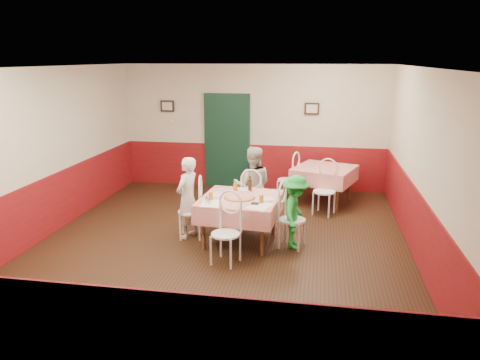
% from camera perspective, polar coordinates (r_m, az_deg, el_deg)
% --- Properties ---
extents(floor, '(7.00, 7.00, 0.00)m').
position_cam_1_polar(floor, '(7.70, -2.21, -7.73)').
color(floor, black).
rests_on(floor, ground).
extents(ceiling, '(7.00, 7.00, 0.00)m').
position_cam_1_polar(ceiling, '(7.12, -2.43, 13.59)').
color(ceiling, white).
rests_on(ceiling, back_wall).
extents(back_wall, '(6.00, 0.10, 2.80)m').
position_cam_1_polar(back_wall, '(10.68, 1.63, 6.44)').
color(back_wall, beige).
rests_on(back_wall, ground).
extents(front_wall, '(6.00, 0.10, 2.80)m').
position_cam_1_polar(front_wall, '(4.07, -12.74, -7.91)').
color(front_wall, beige).
rests_on(front_wall, ground).
extents(left_wall, '(0.10, 7.00, 2.80)m').
position_cam_1_polar(left_wall, '(8.43, -22.72, 3.05)').
color(left_wall, beige).
rests_on(left_wall, ground).
extents(right_wall, '(0.10, 7.00, 2.80)m').
position_cam_1_polar(right_wall, '(7.28, 21.45, 1.48)').
color(right_wall, beige).
rests_on(right_wall, ground).
extents(wainscot_back, '(6.00, 0.03, 1.00)m').
position_cam_1_polar(wainscot_back, '(10.83, 1.59, 1.71)').
color(wainscot_back, maroon).
rests_on(wainscot_back, ground).
extents(wainscot_front, '(6.00, 0.03, 1.00)m').
position_cam_1_polar(wainscot_front, '(4.50, -11.99, -18.47)').
color(wainscot_front, maroon).
rests_on(wainscot_front, ground).
extents(wainscot_left, '(0.03, 7.00, 1.00)m').
position_cam_1_polar(wainscot_left, '(8.63, -22.04, -2.81)').
color(wainscot_left, maroon).
rests_on(wainscot_left, ground).
extents(wainscot_right, '(0.03, 7.00, 1.00)m').
position_cam_1_polar(wainscot_right, '(7.52, 20.70, -5.20)').
color(wainscot_right, maroon).
rests_on(wainscot_right, ground).
extents(door, '(0.96, 0.06, 2.10)m').
position_cam_1_polar(door, '(10.78, -1.59, 4.64)').
color(door, black).
rests_on(door, ground).
extents(picture_left, '(0.32, 0.03, 0.26)m').
position_cam_1_polar(picture_left, '(11.03, -8.85, 8.90)').
color(picture_left, black).
rests_on(picture_left, back_wall).
extents(picture_right, '(0.32, 0.03, 0.26)m').
position_cam_1_polar(picture_right, '(10.47, 8.75, 8.59)').
color(picture_right, black).
rests_on(picture_right, back_wall).
extents(thermostat, '(0.10, 0.03, 0.10)m').
position_cam_1_polar(thermostat, '(11.04, -8.28, 7.09)').
color(thermostat, white).
rests_on(thermostat, back_wall).
extents(main_table, '(1.31, 1.31, 0.77)m').
position_cam_1_polar(main_table, '(7.63, 0.00, -4.90)').
color(main_table, red).
rests_on(main_table, ground).
extents(second_table, '(1.43, 1.43, 0.77)m').
position_cam_1_polar(second_table, '(9.83, 10.20, -0.64)').
color(second_table, red).
rests_on(second_table, ground).
extents(chair_left, '(0.48, 0.48, 0.90)m').
position_cam_1_polar(chair_left, '(7.85, -6.03, -3.85)').
color(chair_left, white).
rests_on(chair_left, ground).
extents(chair_right, '(0.51, 0.51, 0.90)m').
position_cam_1_polar(chair_right, '(7.46, 6.36, -4.88)').
color(chair_right, white).
rests_on(chair_right, ground).
extents(chair_far, '(0.45, 0.45, 0.90)m').
position_cam_1_polar(chair_far, '(8.40, 1.44, -2.53)').
color(chair_far, white).
rests_on(chair_far, ground).
extents(chair_near, '(0.51, 0.51, 0.90)m').
position_cam_1_polar(chair_near, '(6.84, -1.77, -6.63)').
color(chair_near, white).
rests_on(chair_near, ground).
extents(chair_second_a, '(0.54, 0.54, 0.90)m').
position_cam_1_polar(chair_second_a, '(9.83, 5.85, -0.02)').
color(chair_second_a, white).
rests_on(chair_second_a, ground).
extents(chair_second_b, '(0.54, 0.54, 0.90)m').
position_cam_1_polar(chair_second_b, '(9.08, 10.23, -1.42)').
color(chair_second_b, white).
rests_on(chair_second_b, ground).
extents(pizza, '(0.50, 0.50, 0.03)m').
position_cam_1_polar(pizza, '(7.47, -0.05, -2.12)').
color(pizza, '#B74723').
rests_on(pizza, main_table).
extents(plate_left, '(0.27, 0.27, 0.01)m').
position_cam_1_polar(plate_left, '(7.64, -3.11, -1.82)').
color(plate_left, white).
rests_on(plate_left, main_table).
extents(plate_right, '(0.27, 0.27, 0.01)m').
position_cam_1_polar(plate_right, '(7.42, 3.23, -2.32)').
color(plate_right, white).
rests_on(plate_right, main_table).
extents(plate_far, '(0.27, 0.27, 0.01)m').
position_cam_1_polar(plate_far, '(7.92, 0.60, -1.19)').
color(plate_far, white).
rests_on(plate_far, main_table).
extents(glass_a, '(0.07, 0.07, 0.12)m').
position_cam_1_polar(glass_a, '(7.37, -3.59, -2.00)').
color(glass_a, '#BF7219').
rests_on(glass_a, main_table).
extents(glass_b, '(0.07, 0.07, 0.12)m').
position_cam_1_polar(glass_b, '(7.22, 2.63, -2.34)').
color(glass_b, '#BF7219').
rests_on(glass_b, main_table).
extents(glass_c, '(0.08, 0.08, 0.13)m').
position_cam_1_polar(glass_c, '(7.88, -0.56, -0.84)').
color(glass_c, '#BF7219').
rests_on(glass_c, main_table).
extents(beer_bottle, '(0.07, 0.07, 0.23)m').
position_cam_1_polar(beer_bottle, '(7.84, 1.23, -0.54)').
color(beer_bottle, '#381C0A').
rests_on(beer_bottle, main_table).
extents(shaker_a, '(0.04, 0.04, 0.09)m').
position_cam_1_polar(shaker_a, '(7.22, -4.14, -2.52)').
color(shaker_a, silver).
rests_on(shaker_a, main_table).
extents(shaker_b, '(0.04, 0.04, 0.09)m').
position_cam_1_polar(shaker_b, '(7.16, -3.74, -2.66)').
color(shaker_b, silver).
rests_on(shaker_b, main_table).
extents(shaker_c, '(0.04, 0.04, 0.09)m').
position_cam_1_polar(shaker_c, '(7.30, -4.03, -2.31)').
color(shaker_c, '#B23319').
rests_on(shaker_c, main_table).
extents(menu_left, '(0.32, 0.42, 0.00)m').
position_cam_1_polar(menu_left, '(7.22, -3.52, -2.86)').
color(menu_left, white).
rests_on(menu_left, main_table).
extents(menu_right, '(0.40, 0.47, 0.00)m').
position_cam_1_polar(menu_right, '(7.09, 2.43, -3.18)').
color(menu_right, white).
rests_on(menu_right, main_table).
extents(wallet, '(0.12, 0.10, 0.02)m').
position_cam_1_polar(wallet, '(7.17, 1.82, -2.88)').
color(wallet, black).
rests_on(wallet, main_table).
extents(diner_left, '(0.47, 0.58, 1.37)m').
position_cam_1_polar(diner_left, '(7.80, -6.43, -2.17)').
color(diner_left, gray).
rests_on(diner_left, ground).
extents(diner_far, '(0.74, 0.60, 1.42)m').
position_cam_1_polar(diner_far, '(8.37, 1.53, -0.72)').
color(diner_far, gray).
rests_on(diner_far, ground).
extents(diner_right, '(0.50, 0.79, 1.18)m').
position_cam_1_polar(diner_right, '(7.41, 6.78, -3.89)').
color(diner_right, gray).
rests_on(diner_right, ground).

